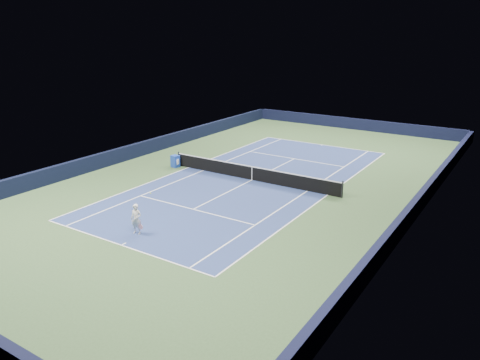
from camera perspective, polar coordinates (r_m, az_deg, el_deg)
The scene contains 19 objects.
ground at distance 31.68m, azimuth 1.47°, elevation -0.00°, with size 40.00×40.00×0.00m, color #344F2B.
wall_far at distance 49.05m, azimuth 13.75°, elevation 6.67°, with size 22.00×0.35×1.10m, color black.
wall_right at distance 27.77m, azimuth 20.91°, elevation -2.70°, with size 0.35×40.00×1.10m, color black.
wall_left at distance 38.07m, azimuth -12.58°, elevation 3.54°, with size 0.35×40.00×1.10m, color black.
court_surface at distance 31.68m, azimuth 1.47°, elevation 0.00°, with size 10.97×23.77×0.01m, color navy.
baseline_far at distance 41.90m, azimuth 10.01°, elevation 4.26°, with size 10.97×0.08×0.00m, color white.
baseline_near at distance 23.10m, azimuth -14.27°, elevation -7.71°, with size 10.97×0.08×0.00m, color white.
sideline_doubles_right at distance 29.35m, azimuth 10.64°, elevation -1.80°, with size 0.08×23.77×0.00m, color white.
sideline_doubles_left at distance 34.72m, azimuth -6.28°, elevation 1.54°, with size 0.08×23.77×0.00m, color white.
sideline_singles_right at distance 29.86m, azimuth 8.22°, elevation -1.32°, with size 0.08×23.77×0.00m, color white.
sideline_singles_left at distance 33.90m, azimuth -4.48°, elevation 1.18°, with size 0.08×23.77×0.00m, color white.
service_line_far at distance 37.06m, azimuth 6.65°, elevation 2.59°, with size 8.23×0.08×0.00m, color white.
service_line_near at distance 26.74m, azimuth -5.73°, elevation -3.57°, with size 8.23×0.08×0.00m, color white.
center_service_line at distance 31.68m, azimuth 1.47°, elevation 0.01°, with size 0.08×12.80×0.00m, color white.
center_mark_far at distance 41.77m, azimuth 9.93°, elevation 4.22°, with size 0.08×0.30×0.00m, color white.
center_mark_near at distance 23.19m, azimuth -14.00°, elevation -7.58°, with size 0.08×0.30×0.00m, color white.
tennis_net at distance 31.53m, azimuth 1.47°, elevation 0.87°, with size 12.90×0.10×1.07m.
sponsor_cube at distance 34.86m, azimuth -7.89°, elevation 2.28°, with size 0.63×0.57×0.88m.
tennis_player at distance 23.86m, azimuth -12.52°, elevation -4.68°, with size 0.78×1.29×1.90m.
Camera 1 is at (15.66, -25.71, 9.85)m, focal length 35.00 mm.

